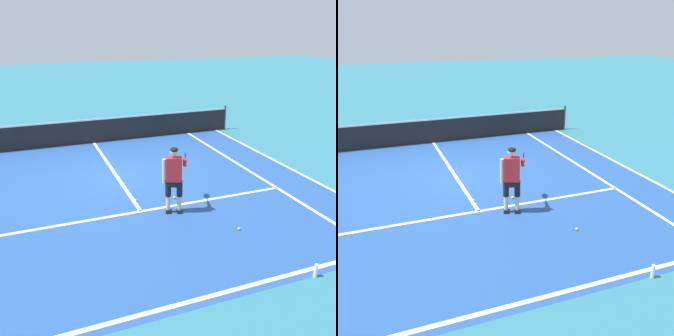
% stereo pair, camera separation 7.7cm
% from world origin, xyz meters
% --- Properties ---
extents(ground_plane, '(80.00, 80.00, 0.00)m').
position_xyz_m(ground_plane, '(0.00, 0.00, 0.00)').
color(ground_plane, teal).
extents(court_inner_surface, '(10.98, 10.28, 0.00)m').
position_xyz_m(court_inner_surface, '(0.00, -1.00, 0.00)').
color(court_inner_surface, '#234C93').
rests_on(court_inner_surface, ground).
extents(line_baseline, '(10.98, 0.10, 0.01)m').
position_xyz_m(line_baseline, '(0.00, -5.95, 0.00)').
color(line_baseline, white).
rests_on(line_baseline, ground).
extents(line_service, '(8.23, 0.10, 0.01)m').
position_xyz_m(line_service, '(0.00, -2.46, 0.00)').
color(line_service, white).
rests_on(line_service, ground).
extents(line_centre_service, '(0.10, 6.40, 0.01)m').
position_xyz_m(line_centre_service, '(0.00, 0.74, 0.00)').
color(line_centre_service, white).
rests_on(line_centre_service, ground).
extents(line_singles_right, '(0.10, 9.88, 0.01)m').
position_xyz_m(line_singles_right, '(4.12, -1.00, 0.00)').
color(line_singles_right, white).
rests_on(line_singles_right, ground).
extents(line_doubles_right, '(0.10, 9.88, 0.01)m').
position_xyz_m(line_doubles_right, '(5.49, -1.00, 0.00)').
color(line_doubles_right, white).
rests_on(line_doubles_right, ground).
extents(tennis_net, '(11.96, 0.08, 1.07)m').
position_xyz_m(tennis_net, '(0.00, 3.94, 0.50)').
color(tennis_net, '#333338').
rests_on(tennis_net, ground).
extents(tennis_player, '(0.93, 1.00, 1.71)m').
position_xyz_m(tennis_player, '(0.78, -2.78, 0.99)').
color(tennis_player, black).
rests_on(tennis_player, ground).
extents(tennis_ball_near_feet, '(0.07, 0.07, 0.07)m').
position_xyz_m(tennis_ball_near_feet, '(0.04, -1.87, 0.03)').
color(tennis_ball_near_feet, '#CCE02D').
rests_on(tennis_ball_near_feet, ground).
extents(tennis_ball_by_baseline, '(0.07, 0.07, 0.07)m').
position_xyz_m(tennis_ball_by_baseline, '(1.84, -4.16, 0.03)').
color(tennis_ball_by_baseline, '#CCE02D').
rests_on(tennis_ball_by_baseline, ground).
extents(tennis_ball_mid_court, '(0.07, 0.07, 0.07)m').
position_xyz_m(tennis_ball_mid_court, '(1.08, -2.08, 0.03)').
color(tennis_ball_mid_court, '#CCE02D').
rests_on(tennis_ball_mid_court, ground).
extents(water_bottle, '(0.07, 0.07, 0.27)m').
position_xyz_m(water_bottle, '(2.26, -6.16, 0.14)').
color(water_bottle, white).
rests_on(water_bottle, ground).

